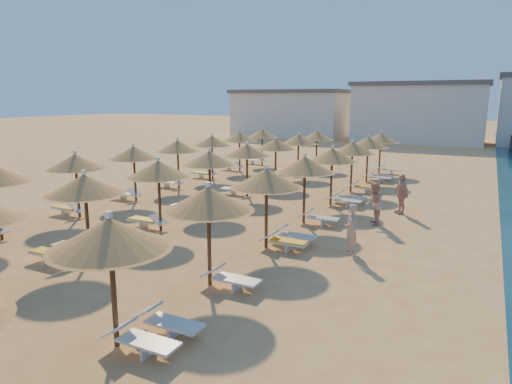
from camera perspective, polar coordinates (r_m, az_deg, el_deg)
The scene contains 9 objects.
ground at distance 17.21m, azimuth -6.97°, elevation -6.56°, with size 220.00×220.00×0.00m, color #E0A862.
hotel_blocks at distance 60.75m, azimuth 20.63°, elevation 9.37°, with size 48.94×10.30×8.10m.
parasol_row_east at distance 17.87m, azimuth 3.95°, elevation 2.50°, with size 2.64×36.72×3.05m.
parasol_row_west at distance 20.23m, azimuth -8.75°, elevation 3.46°, with size 2.64×36.72×3.05m.
parasol_row_inland at distance 26.03m, azimuth -12.27°, elevation 5.14°, with size 2.64×29.15×3.05m.
loungers at distance 20.73m, azimuth -5.92°, elevation -2.39°, with size 12.65×34.65×0.66m.
beachgoer_c at distance 22.45m, azimuth 17.69°, elevation -0.24°, with size 1.10×0.46×1.88m, color tan.
beachgoer_b at distance 20.08m, azimuth 14.53°, elevation -1.48°, with size 0.90×0.70×1.84m, color tan.
beachgoer_a at distance 16.25m, azimuth 11.77°, elevation -4.54°, with size 0.65×0.43×1.78m, color tan.
Camera 1 is at (9.21, -13.51, 5.36)m, focal length 32.00 mm.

